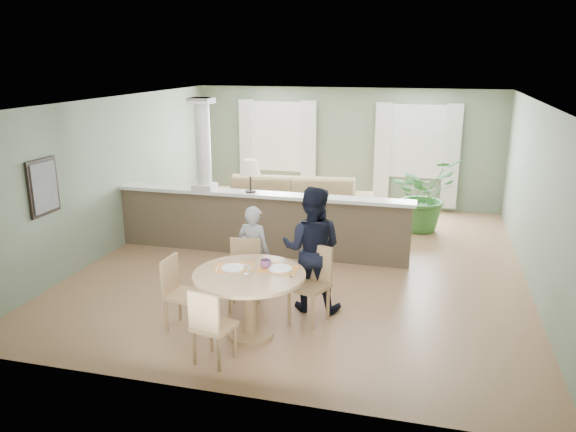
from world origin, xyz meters
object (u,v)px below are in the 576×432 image
(houseplant, at_px, (423,195))
(chair_far_man, at_px, (312,280))
(chair_far_boy, at_px, (244,271))
(child_person, at_px, (254,252))
(sofa, at_px, (289,205))
(dining_table, at_px, (250,286))
(chair_near, at_px, (210,324))
(chair_side, at_px, (179,290))
(man_person, at_px, (312,249))

(houseplant, bearing_deg, chair_far_man, -106.01)
(chair_far_boy, relative_size, child_person, 0.70)
(sofa, xyz_separation_m, dining_table, (0.68, -4.50, 0.17))
(chair_far_man, bearing_deg, houseplant, 95.31)
(chair_far_man, height_order, chair_near, chair_far_man)
(dining_table, relative_size, chair_side, 1.46)
(sofa, height_order, chair_near, sofa)
(houseplant, height_order, chair_far_man, houseplant)
(dining_table, relative_size, chair_far_man, 1.37)
(dining_table, relative_size, child_person, 1.01)
(sofa, xyz_separation_m, man_person, (1.24, -3.54, 0.37))
(chair_near, height_order, child_person, child_person)
(chair_far_man, distance_m, man_person, 0.45)
(chair_side, distance_m, man_person, 1.83)
(sofa, bearing_deg, chair_far_boy, -90.52)
(dining_table, distance_m, chair_far_boy, 0.87)
(houseplant, bearing_deg, chair_side, -119.17)
(man_person, bearing_deg, child_person, -11.77)
(houseplant, relative_size, man_person, 0.84)
(sofa, distance_m, chair_side, 4.54)
(child_person, bearing_deg, chair_near, 104.23)
(dining_table, bearing_deg, child_person, 105.79)
(sofa, distance_m, chair_near, 5.29)
(dining_table, relative_size, chair_far_boy, 1.44)
(dining_table, xyz_separation_m, chair_far_man, (0.64, 0.65, -0.11))
(sofa, height_order, dining_table, sofa)
(houseplant, bearing_deg, chair_far_boy, -117.65)
(chair_near, xyz_separation_m, child_person, (-0.11, 1.90, 0.18))
(dining_table, bearing_deg, houseplant, 69.38)
(sofa, relative_size, dining_table, 2.44)
(dining_table, distance_m, man_person, 1.14)
(sofa, xyz_separation_m, chair_far_man, (1.32, -3.86, 0.06))
(chair_far_boy, height_order, chair_side, chair_far_boy)
(chair_far_boy, distance_m, chair_far_man, 0.99)
(chair_far_boy, relative_size, man_person, 0.56)
(houseplant, relative_size, chair_far_boy, 1.52)
(dining_table, bearing_deg, chair_near, -105.60)
(chair_far_boy, bearing_deg, houseplant, 51.80)
(chair_far_man, height_order, child_person, child_person)
(sofa, relative_size, chair_far_man, 3.35)
(sofa, distance_m, chair_far_man, 4.08)
(dining_table, xyz_separation_m, chair_far_boy, (-0.34, 0.78, -0.13))
(dining_table, relative_size, chair_near, 1.52)
(houseplant, relative_size, chair_far_man, 1.45)
(chair_side, bearing_deg, man_person, -53.80)
(sofa, bearing_deg, man_person, -76.36)
(dining_table, height_order, chair_far_boy, chair_far_boy)
(chair_near, xyz_separation_m, chair_side, (-0.73, 0.74, 0.02))
(houseplant, height_order, chair_near, houseplant)
(child_person, height_order, man_person, man_person)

